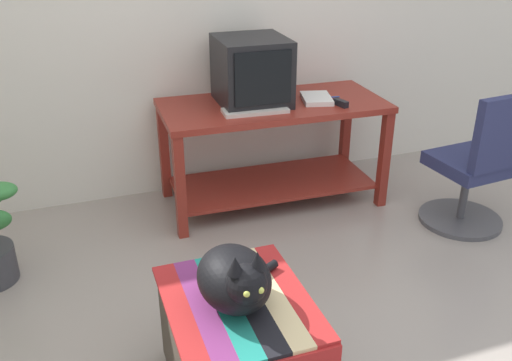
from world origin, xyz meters
The scene contains 9 objects.
desk centered at (0.31, 1.60, 0.48)m, with size 1.46×0.70×0.70m.
tv_monitor centered at (0.18, 1.65, 0.91)m, with size 0.44×0.48×0.41m.
keyboard centered at (0.14, 1.46, 0.72)m, with size 0.40×0.15×0.02m, color beige.
book centered at (0.59, 1.54, 0.72)m, with size 0.18×0.25×0.03m, color white.
ottoman_with_blanket centered at (-0.42, 0.05, 0.23)m, with size 0.55×0.68×0.45m.
cat centered at (-0.44, 0.03, 0.57)m, with size 0.39×0.40×0.30m.
office_chair centered at (1.36, 0.86, 0.39)m, with size 0.52×0.52×0.89m.
stapler centered at (0.69, 1.39, 0.72)m, with size 0.04×0.11×0.04m, color black.
pen centered at (0.70, 1.57, 0.71)m, with size 0.01×0.01×0.14m, color #2351B2.
Camera 1 is at (-0.94, -1.63, 1.82)m, focal length 39.43 mm.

